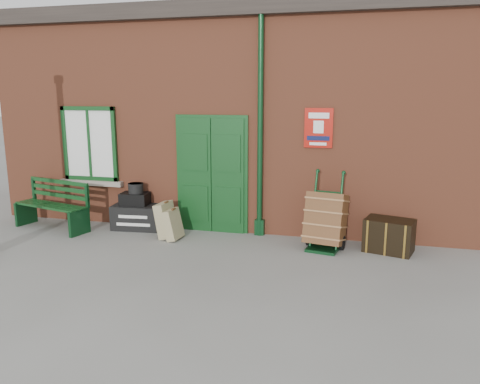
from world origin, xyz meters
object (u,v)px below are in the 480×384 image
(houdini_trunk, at_px, (138,217))
(porter_trolley, at_px, (326,220))
(bench, at_px, (54,204))
(dark_trunk, at_px, (389,235))

(houdini_trunk, bearing_deg, porter_trolley, -10.50)
(bench, distance_m, houdini_trunk, 1.69)
(porter_trolley, bearing_deg, dark_trunk, 16.29)
(dark_trunk, bearing_deg, bench, -162.68)
(houdini_trunk, bearing_deg, bench, -172.02)
(porter_trolley, bearing_deg, bench, -168.71)
(bench, bearing_deg, houdini_trunk, 28.16)
(bench, height_order, dark_trunk, bench)
(houdini_trunk, xyz_separation_m, porter_trolley, (3.71, -0.31, 0.27))
(houdini_trunk, distance_m, porter_trolley, 3.73)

